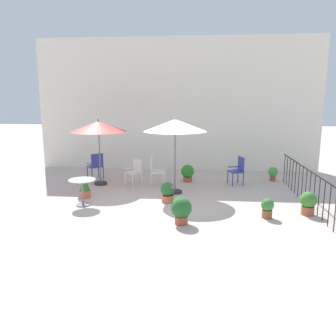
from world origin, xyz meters
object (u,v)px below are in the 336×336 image
Objects in this scene: potted_plant_1 at (168,192)px; potted_plant_4 at (181,209)px; patio_umbrella_1 at (99,127)px; patio_chair_0 at (135,170)px; cafe_table_0 at (82,187)px; potted_plant_0 at (188,172)px; patio_chair_1 at (96,164)px; potted_plant_3 at (273,173)px; patio_chair_3 at (155,169)px; patio_umbrella_0 at (175,126)px; patio_chair_2 at (238,169)px; potted_plant_5 at (267,207)px; potted_plant_2 at (308,202)px; potted_plant_6 at (85,187)px.

potted_plant_4 is at bearing -74.13° from potted_plant_1.
patio_umbrella_1 is 1.91m from patio_chair_0.
potted_plant_0 is at bearing 47.95° from cafe_table_0.
patio_umbrella_1 is 3.50m from potted_plant_0.
potted_plant_3 is at bearing 3.22° from patio_chair_1.
patio_chair_3 is 2.09m from potted_plant_1.
potted_plant_1 is 4.64m from potted_plant_3.
potted_plant_4 is at bearing -82.58° from patio_umbrella_0.
patio_chair_1 is (-3.04, 1.59, -1.55)m from patio_umbrella_0.
patio_chair_2 is 2.87m from patio_chair_3.
potted_plant_5 is (5.13, -2.97, -1.72)m from patio_umbrella_1.
patio_umbrella_0 reaches higher than potted_plant_2.
potted_plant_3 is 6.67m from potted_plant_6.
patio_chair_3 reaches higher than potted_plant_2.
potted_plant_0 is 1.02× the size of potted_plant_2.
patio_chair_3 reaches higher than potted_plant_1.
potted_plant_6 is (-0.20, 0.75, -0.18)m from cafe_table_0.
potted_plant_3 is at bearing 24.28° from potted_plant_6.
patio_umbrella_1 is at bearing 94.86° from cafe_table_0.
potted_plant_4 is at bearing -123.24° from potted_plant_3.
patio_umbrella_1 is 3.73× the size of potted_plant_2.
potted_plant_6 is at bearing 104.84° from cafe_table_0.
patio_chair_0 reaches higher than potted_plant_0.
potted_plant_1 is 1.15× the size of potted_plant_3.
patio_umbrella_0 is 3.67× the size of potted_plant_4.
potted_plant_0 reaches higher than potted_plant_1.
patio_chair_2 is at bearing 5.49° from patio_umbrella_1.
patio_chair_3 is 2.60m from potted_plant_6.
cafe_table_0 is 1.15× the size of potted_plant_4.
patio_chair_2 is 5.21m from potted_plant_6.
patio_chair_1 is 1.91× the size of potted_plant_3.
potted_plant_2 is (3.21, -3.33, -0.01)m from potted_plant_0.
potted_plant_2 is (4.30, -2.72, -0.23)m from patio_chair_3.
cafe_table_0 is 3.06m from potted_plant_4.
patio_chair_2 is 4.42m from potted_plant_4.
patio_chair_3 is 1.60× the size of potted_plant_0.
patio_umbrella_0 is 2.93m from patio_chair_2.
patio_chair_0 is at bearing 116.77° from potted_plant_4.
potted_plant_0 is at bearing 13.16° from patio_umbrella_1.
potted_plant_1 is at bearing -133.57° from patio_chair_2.
potted_plant_0 is 1.20× the size of potted_plant_3.
cafe_table_0 is 6.02m from potted_plant_2.
patio_chair_3 is 1.92× the size of potted_plant_3.
patio_umbrella_1 is 4.54× the size of potted_plant_5.
potted_plant_6 is (-3.02, 1.94, -0.02)m from potted_plant_4.
patio_umbrella_1 reaches higher than potted_plant_2.
potted_plant_4 is (-3.07, -4.68, 0.06)m from potted_plant_3.
cafe_table_0 is 2.58m from patio_chair_0.
potted_plant_5 is at bearing -103.32° from potted_plant_3.
patio_chair_1 is 7.40m from potted_plant_2.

